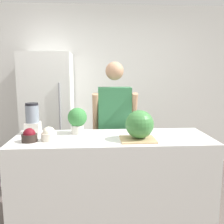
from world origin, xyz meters
TOP-DOWN VIEW (x-y plane):
  - wall_back at (0.00, 2.02)m, footprint 8.00×0.06m
  - counter_island at (0.00, 0.34)m, footprint 1.98×0.69m
  - refrigerator at (-0.87, 1.65)m, footprint 0.71×0.67m
  - person at (0.07, 0.92)m, footprint 0.54×0.27m
  - cutting_board at (0.24, 0.21)m, footprint 0.33×0.28m
  - watermelon at (0.26, 0.23)m, footprint 0.27×0.27m
  - bowl_cherries at (-0.79, 0.23)m, footprint 0.15×0.15m
  - bowl_cream at (-0.61, 0.26)m, footprint 0.15×0.15m
  - blender at (-0.83, 0.54)m, footprint 0.15×0.15m
  - potted_plant at (-0.36, 0.51)m, footprint 0.20×0.20m

SIDE VIEW (x-z plane):
  - counter_island at x=0.00m, z-range 0.00..0.92m
  - person at x=0.07m, z-range 0.03..1.71m
  - refrigerator at x=-0.87m, z-range 0.00..1.84m
  - cutting_board at x=0.24m, z-range 0.92..0.93m
  - bowl_cherries at x=-0.79m, z-range 0.91..1.04m
  - bowl_cream at x=-0.61m, z-range 0.91..1.04m
  - watermelon at x=0.26m, z-range 0.93..1.21m
  - potted_plant at x=-0.36m, z-range 0.94..1.21m
  - blender at x=-0.83m, z-range 0.91..1.24m
  - wall_back at x=0.00m, z-range 0.00..2.60m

